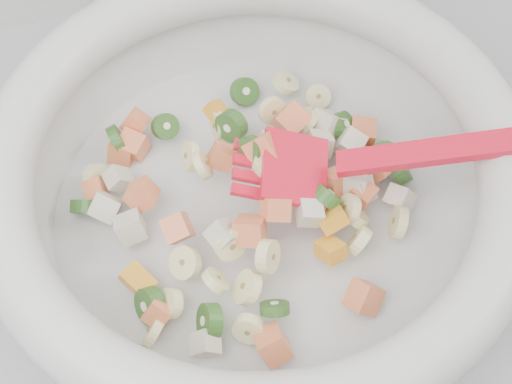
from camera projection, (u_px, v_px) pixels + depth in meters
name	position (u px, v px, depth m)	size (l,w,h in m)	color
mixing_bowl	(256.00, 181.00, 0.61)	(0.46, 0.42, 0.14)	silver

